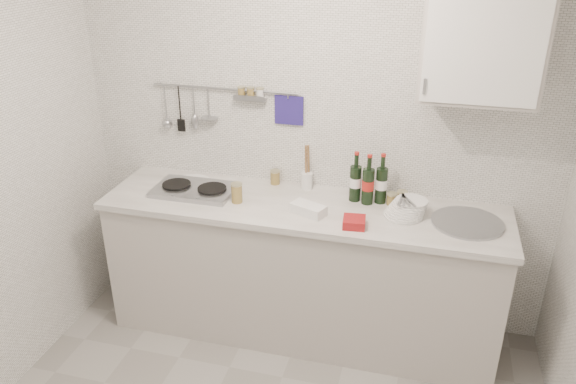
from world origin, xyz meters
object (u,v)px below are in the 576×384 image
object	(u,v)px
wall_cabinet	(484,32)
utensil_crock	(307,178)
wine_bottles	(369,178)
plate_stack_hob	(190,184)
plate_stack_sink	(407,208)

from	to	relation	value
wall_cabinet	utensil_crock	xyz separation A→B (m)	(-0.93, 0.11, -0.96)
wine_bottles	utensil_crock	distance (m)	0.42
wall_cabinet	utensil_crock	size ratio (longest dim) A/B	2.33
plate_stack_hob	utensil_crock	distance (m)	0.75
plate_stack_hob	plate_stack_sink	xyz separation A→B (m)	(1.38, -0.06, 0.03)
wall_cabinet	wine_bottles	xyz separation A→B (m)	(-0.53, 0.02, -0.87)
plate_stack_sink	plate_stack_hob	bearing A→B (deg)	177.37
plate_stack_hob	plate_stack_sink	distance (m)	1.38
plate_stack_sink	wine_bottles	xyz separation A→B (m)	(-0.24, 0.12, 0.11)
plate_stack_hob	utensil_crock	world-z (taller)	utensil_crock
wall_cabinet	plate_stack_hob	distance (m)	1.95
wall_cabinet	wine_bottles	world-z (taller)	wall_cabinet
plate_stack_hob	wine_bottles	xyz separation A→B (m)	(1.13, 0.06, 0.14)
plate_stack_sink	utensil_crock	distance (m)	0.68
plate_stack_hob	wall_cabinet	bearing A→B (deg)	1.45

